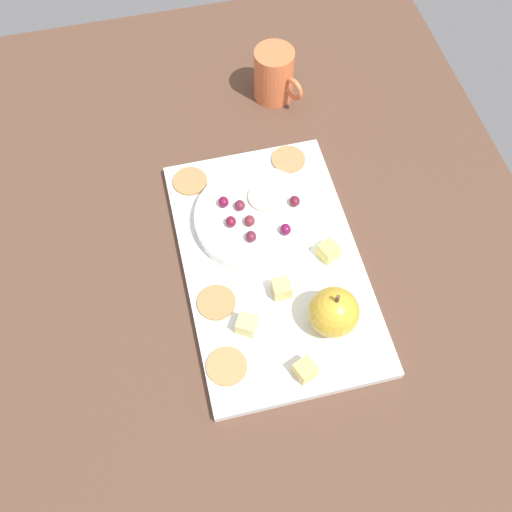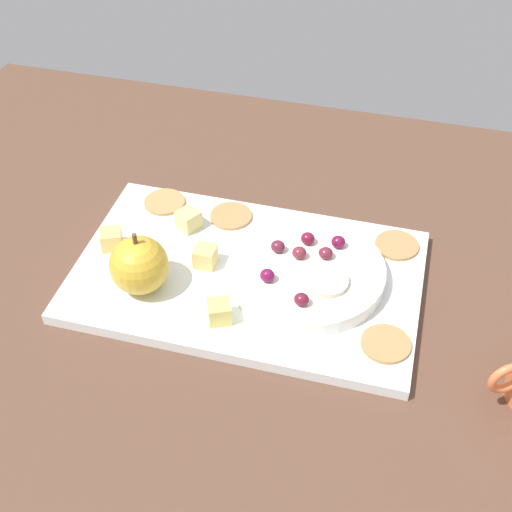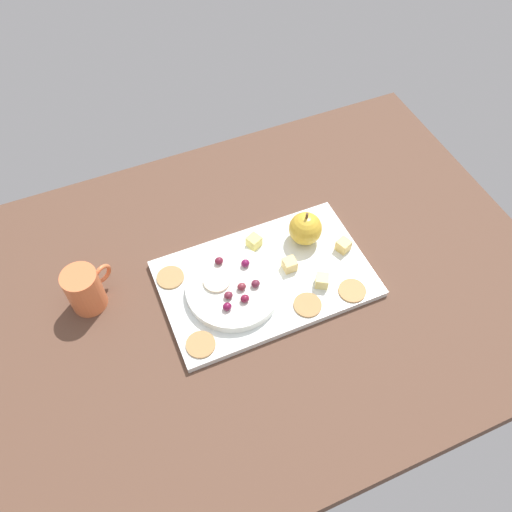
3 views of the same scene
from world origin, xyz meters
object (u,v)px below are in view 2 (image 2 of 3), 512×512
at_px(cracker_0, 165,202).
at_px(grape_2, 299,253).
at_px(cheese_cube_0, 219,312).
at_px(cracker_1, 397,245).
at_px(grape_3, 338,242).
at_px(cheese_cube_2, 188,220).
at_px(apple_whole, 139,265).
at_px(grape_0, 302,299).
at_px(cracker_2, 231,216).
at_px(grape_1, 267,275).
at_px(grape_6, 278,246).
at_px(apple_slice_0, 326,281).
at_px(cheese_cube_3, 205,256).
at_px(platter, 247,277).
at_px(cracker_3, 386,344).
at_px(grape_5, 326,253).
at_px(serving_dish, 307,272).
at_px(grape_4, 308,238).
at_px(cheese_cube_1, 111,241).

bearing_deg(cracker_0, grape_2, -21.32).
bearing_deg(cheese_cube_0, cracker_1, 43.93).
height_order(cracker_0, grape_3, grape_3).
distance_m(cheese_cube_2, cracker_1, 0.25).
xyz_separation_m(apple_whole, grape_0, (0.18, 0.00, -0.01)).
distance_m(cheese_cube_2, cracker_2, 0.06).
xyz_separation_m(grape_1, grape_3, (0.07, 0.07, -0.00)).
xyz_separation_m(cheese_cube_0, cheese_cube_2, (-0.08, 0.14, 0.00)).
bearing_deg(cheese_cube_2, apple_whole, -99.34).
height_order(grape_6, apple_slice_0, grape_6).
distance_m(cheese_cube_3, grape_1, 0.09).
bearing_deg(grape_2, grape_1, -119.85).
distance_m(platter, cracker_3, 0.18).
relative_size(cheese_cube_3, grape_5, 1.47).
xyz_separation_m(cheese_cube_0, grape_3, (0.11, 0.13, 0.01)).
bearing_deg(grape_3, cracker_1, 30.68).
xyz_separation_m(serving_dish, cracker_1, (0.09, 0.08, -0.01)).
bearing_deg(grape_0, grape_6, 120.30).
height_order(cracker_3, grape_3, grape_3).
bearing_deg(grape_0, grape_2, 103.99).
xyz_separation_m(grape_0, grape_4, (-0.01, 0.10, 0.00)).
distance_m(cheese_cube_3, grape_5, 0.14).
xyz_separation_m(cheese_cube_0, grape_4, (0.07, 0.12, 0.01)).
relative_size(serving_dish, cheese_cube_2, 7.32).
height_order(cheese_cube_1, grape_0, grape_0).
height_order(cheese_cube_0, cracker_3, cheese_cube_0).
relative_size(serving_dish, cracker_2, 3.37).
distance_m(apple_whole, cheese_cube_0, 0.10).
bearing_deg(apple_whole, cheese_cube_1, 139.48).
distance_m(cheese_cube_1, grape_2, 0.22).
distance_m(apple_whole, grape_2, 0.18).
height_order(platter, cheese_cube_3, cheese_cube_3).
bearing_deg(cracker_0, cracker_3, -28.10).
relative_size(cheese_cube_1, grape_0, 1.47).
height_order(cheese_cube_0, grape_2, grape_2).
height_order(cracker_3, grape_2, grape_2).
xyz_separation_m(apple_whole, cheese_cube_2, (0.02, 0.11, -0.02)).
bearing_deg(grape_1, grape_0, -29.91).
bearing_deg(cracker_3, cracker_0, 151.90).
bearing_deg(serving_dish, grape_1, -139.00).
height_order(cracker_2, grape_2, grape_2).
relative_size(grape_1, grape_6, 1.00).
relative_size(cheese_cube_2, apple_slice_0, 0.48).
xyz_separation_m(platter, cheese_cube_1, (-0.17, -0.00, 0.02)).
relative_size(apple_whole, grape_1, 4.02).
bearing_deg(serving_dish, grape_0, -85.08).
distance_m(cracker_3, grape_3, 0.14).
height_order(cheese_cube_2, apple_slice_0, same).
bearing_deg(grape_2, cracker_2, 145.49).
height_order(platter, cracker_3, cracker_3).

